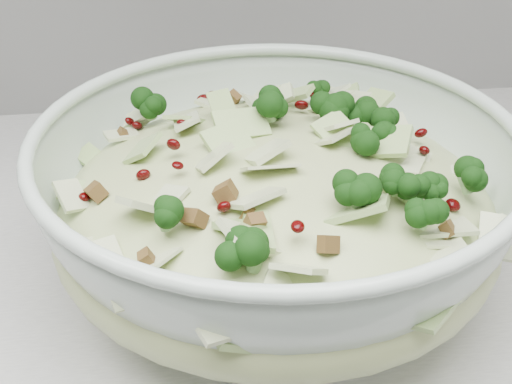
# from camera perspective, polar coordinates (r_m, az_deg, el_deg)

# --- Properties ---
(mixing_bowl) EXTENTS (0.44, 0.44, 0.15)m
(mixing_bowl) POSITION_cam_1_polar(r_m,az_deg,el_deg) (0.55, 1.61, -1.56)
(mixing_bowl) COLOR #B9CCBD
(mixing_bowl) RESTS_ON counter
(salad) EXTENTS (0.45, 0.45, 0.15)m
(salad) POSITION_cam_1_polar(r_m,az_deg,el_deg) (0.54, 1.65, 0.55)
(salad) COLOR #ACB87E
(salad) RESTS_ON mixing_bowl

